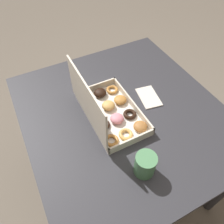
% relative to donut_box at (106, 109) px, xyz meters
% --- Properties ---
extents(ground_plane, '(8.00, 8.00, 0.00)m').
position_rel_donut_box_xyz_m(ground_plane, '(-0.02, -0.09, -0.79)').
color(ground_plane, '#6B6054').
extents(dining_table, '(1.04, 0.96, 0.74)m').
position_rel_donut_box_xyz_m(dining_table, '(-0.02, -0.09, -0.15)').
color(dining_table, '#2D2D33').
rests_on(dining_table, ground_plane).
extents(donut_box, '(0.39, 0.24, 0.27)m').
position_rel_donut_box_xyz_m(donut_box, '(0.00, 0.00, 0.00)').
color(donut_box, silver).
rests_on(donut_box, dining_table).
extents(coffee_mug, '(0.08, 0.08, 0.10)m').
position_rel_donut_box_xyz_m(coffee_mug, '(-0.33, -0.01, 0.00)').
color(coffee_mug, '#4C8456').
rests_on(coffee_mug, dining_table).
extents(paper_napkin, '(0.17, 0.12, 0.01)m').
position_rel_donut_box_xyz_m(paper_napkin, '(0.01, -0.25, -0.05)').
color(paper_napkin, silver).
rests_on(paper_napkin, dining_table).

